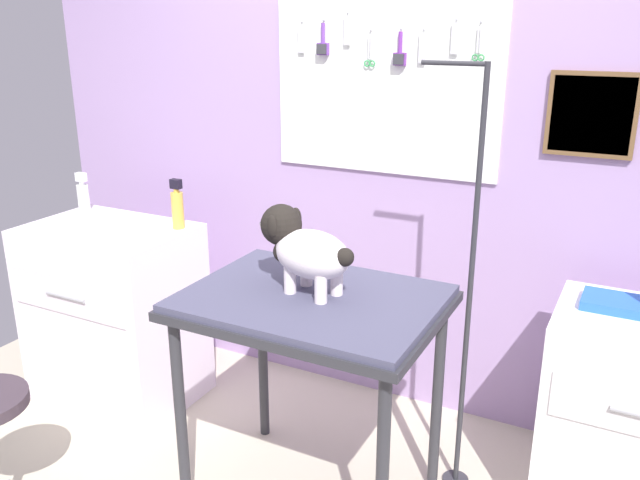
# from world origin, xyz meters

# --- Properties ---
(rear_wall_panel) EXTENTS (4.00, 0.11, 2.30)m
(rear_wall_panel) POSITION_xyz_m (0.01, 1.28, 1.16)
(rear_wall_panel) COLOR #A889BC
(rear_wall_panel) RESTS_ON ground
(grooming_table) EXTENTS (0.95, 0.71, 0.91)m
(grooming_table) POSITION_xyz_m (0.11, 0.35, 0.82)
(grooming_table) COLOR #2D2D33
(grooming_table) RESTS_ON ground
(grooming_arm) EXTENTS (0.30, 0.11, 1.75)m
(grooming_arm) POSITION_xyz_m (0.60, 0.72, 0.82)
(grooming_arm) COLOR #2D2D33
(grooming_arm) RESTS_ON ground
(dog) EXTENTS (0.43, 0.26, 0.32)m
(dog) POSITION_xyz_m (0.06, 0.37, 1.08)
(dog) COLOR white
(dog) RESTS_ON grooming_table
(counter_left) EXTENTS (0.80, 0.58, 0.92)m
(counter_left) POSITION_xyz_m (-1.17, 0.60, 0.46)
(counter_left) COLOR white
(counter_left) RESTS_ON ground
(cabinet_right) EXTENTS (0.68, 0.54, 0.86)m
(cabinet_right) POSITION_xyz_m (1.26, 0.83, 0.43)
(cabinet_right) COLOR white
(cabinet_right) RESTS_ON ground
(spray_bottle_short) EXTENTS (0.06, 0.06, 0.24)m
(spray_bottle_short) POSITION_xyz_m (-0.84, 0.76, 1.03)
(spray_bottle_short) COLOR gold
(spray_bottle_short) RESTS_ON counter_left
(shampoo_bottle) EXTENTS (0.06, 0.06, 0.20)m
(shampoo_bottle) POSITION_xyz_m (-1.50, 0.78, 1.01)
(shampoo_bottle) COLOR white
(shampoo_bottle) RESTS_ON counter_left
(supply_tray) EXTENTS (0.24, 0.18, 0.04)m
(supply_tray) POSITION_xyz_m (1.12, 0.87, 0.88)
(supply_tray) COLOR blue
(supply_tray) RESTS_ON cabinet_right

